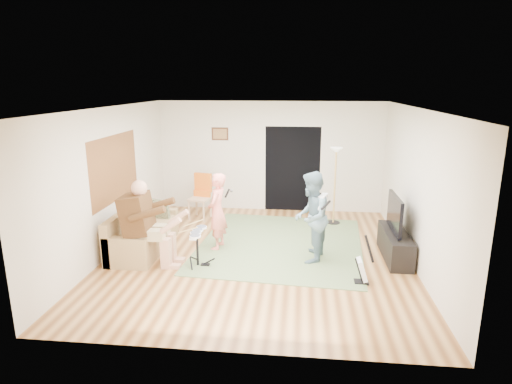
{
  "coord_description": "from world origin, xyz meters",
  "views": [
    {
      "loc": [
        0.76,
        -7.4,
        3.11
      ],
      "look_at": [
        -0.07,
        0.3,
        1.14
      ],
      "focal_mm": 30.0,
      "sensor_mm": 36.0,
      "label": 1
    }
  ],
  "objects_px": {
    "guitarist": "(311,217)",
    "television": "(395,213)",
    "guitar_spare": "(363,269)",
    "drum_kit": "(197,250)",
    "singer": "(217,212)",
    "torchiere_lamp": "(335,172)",
    "sofa": "(140,236)",
    "dining_chair": "(200,203)",
    "tv_cabinet": "(395,245)"
  },
  "relations": [
    {
      "from": "guitarist",
      "to": "sofa",
      "type": "bearing_deg",
      "value": -83.06
    },
    {
      "from": "sofa",
      "to": "singer",
      "type": "relative_size",
      "value": 1.32
    },
    {
      "from": "torchiere_lamp",
      "to": "television",
      "type": "xyz_separation_m",
      "value": [
        0.93,
        -1.9,
        -0.35
      ]
    },
    {
      "from": "singer",
      "to": "television",
      "type": "bearing_deg",
      "value": 94.74
    },
    {
      "from": "drum_kit",
      "to": "singer",
      "type": "height_order",
      "value": "singer"
    },
    {
      "from": "sofa",
      "to": "guitarist",
      "type": "xyz_separation_m",
      "value": [
        3.24,
        -0.19,
        0.55
      ]
    },
    {
      "from": "singer",
      "to": "guitar_spare",
      "type": "xyz_separation_m",
      "value": [
        2.58,
        -1.23,
        -0.51
      ]
    },
    {
      "from": "guitarist",
      "to": "dining_chair",
      "type": "xyz_separation_m",
      "value": [
        -2.55,
        2.25,
        -0.44
      ]
    },
    {
      "from": "sofa",
      "to": "guitar_spare",
      "type": "xyz_separation_m",
      "value": [
        4.06,
        -1.03,
        -0.03
      ]
    },
    {
      "from": "tv_cabinet",
      "to": "television",
      "type": "xyz_separation_m",
      "value": [
        -0.05,
        0.0,
        0.6
      ]
    },
    {
      "from": "guitar_spare",
      "to": "tv_cabinet",
      "type": "height_order",
      "value": "guitar_spare"
    },
    {
      "from": "drum_kit",
      "to": "tv_cabinet",
      "type": "bearing_deg",
      "value": 11.67
    },
    {
      "from": "guitarist",
      "to": "torchiere_lamp",
      "type": "height_order",
      "value": "torchiere_lamp"
    },
    {
      "from": "drum_kit",
      "to": "tv_cabinet",
      "type": "height_order",
      "value": "drum_kit"
    },
    {
      "from": "dining_chair",
      "to": "drum_kit",
      "type": "bearing_deg",
      "value": -64.29
    },
    {
      "from": "torchiere_lamp",
      "to": "tv_cabinet",
      "type": "bearing_deg",
      "value": -62.75
    },
    {
      "from": "guitar_spare",
      "to": "television",
      "type": "height_order",
      "value": "television"
    },
    {
      "from": "sofa",
      "to": "television",
      "type": "bearing_deg",
      "value": 0.88
    },
    {
      "from": "tv_cabinet",
      "to": "television",
      "type": "bearing_deg",
      "value": 180.0
    },
    {
      "from": "singer",
      "to": "guitar_spare",
      "type": "bearing_deg",
      "value": 71.56
    },
    {
      "from": "singer",
      "to": "drum_kit",
      "type": "bearing_deg",
      "value": -5.61
    },
    {
      "from": "guitarist",
      "to": "tv_cabinet",
      "type": "xyz_separation_m",
      "value": [
        1.54,
        0.26,
        -0.56
      ]
    },
    {
      "from": "singer",
      "to": "torchiere_lamp",
      "type": "bearing_deg",
      "value": 134.29
    },
    {
      "from": "sofa",
      "to": "guitarist",
      "type": "relative_size",
      "value": 1.2
    },
    {
      "from": "sofa",
      "to": "singer",
      "type": "height_order",
      "value": "singer"
    },
    {
      "from": "guitarist",
      "to": "torchiere_lamp",
      "type": "bearing_deg",
      "value": 175.72
    },
    {
      "from": "drum_kit",
      "to": "guitarist",
      "type": "height_order",
      "value": "guitarist"
    },
    {
      "from": "guitarist",
      "to": "dining_chair",
      "type": "relative_size",
      "value": 1.55
    },
    {
      "from": "drum_kit",
      "to": "dining_chair",
      "type": "relative_size",
      "value": 0.63
    },
    {
      "from": "drum_kit",
      "to": "guitarist",
      "type": "relative_size",
      "value": 0.41
    },
    {
      "from": "guitar_spare",
      "to": "tv_cabinet",
      "type": "distance_m",
      "value": 1.32
    },
    {
      "from": "guitarist",
      "to": "singer",
      "type": "bearing_deg",
      "value": -92.28
    },
    {
      "from": "torchiere_lamp",
      "to": "tv_cabinet",
      "type": "distance_m",
      "value": 2.34
    },
    {
      "from": "television",
      "to": "torchiere_lamp",
      "type": "bearing_deg",
      "value": 116.05
    },
    {
      "from": "singer",
      "to": "guitar_spare",
      "type": "height_order",
      "value": "singer"
    },
    {
      "from": "guitar_spare",
      "to": "dining_chair",
      "type": "bearing_deg",
      "value": 137.45
    },
    {
      "from": "drum_kit",
      "to": "guitar_spare",
      "type": "relative_size",
      "value": 0.82
    },
    {
      "from": "sofa",
      "to": "dining_chair",
      "type": "xyz_separation_m",
      "value": [
        0.7,
        2.06,
        0.11
      ]
    },
    {
      "from": "drum_kit",
      "to": "guitar_spare",
      "type": "distance_m",
      "value": 2.8
    },
    {
      "from": "sofa",
      "to": "guitarist",
      "type": "height_order",
      "value": "guitarist"
    },
    {
      "from": "torchiere_lamp",
      "to": "guitar_spare",
      "type": "bearing_deg",
      "value": -85.14
    },
    {
      "from": "drum_kit",
      "to": "torchiere_lamp",
      "type": "relative_size",
      "value": 0.38
    },
    {
      "from": "sofa",
      "to": "torchiere_lamp",
      "type": "relative_size",
      "value": 1.12
    },
    {
      "from": "guitarist",
      "to": "television",
      "type": "distance_m",
      "value": 1.52
    },
    {
      "from": "sofa",
      "to": "drum_kit",
      "type": "bearing_deg",
      "value": -26.8
    },
    {
      "from": "tv_cabinet",
      "to": "guitar_spare",
      "type": "bearing_deg",
      "value": -123.34
    },
    {
      "from": "singer",
      "to": "guitarist",
      "type": "height_order",
      "value": "guitarist"
    },
    {
      "from": "guitarist",
      "to": "television",
      "type": "xyz_separation_m",
      "value": [
        1.49,
        0.26,
        0.04
      ]
    },
    {
      "from": "sofa",
      "to": "guitar_spare",
      "type": "relative_size",
      "value": 2.39
    },
    {
      "from": "drum_kit",
      "to": "torchiere_lamp",
      "type": "bearing_deg",
      "value": 46.16
    }
  ]
}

